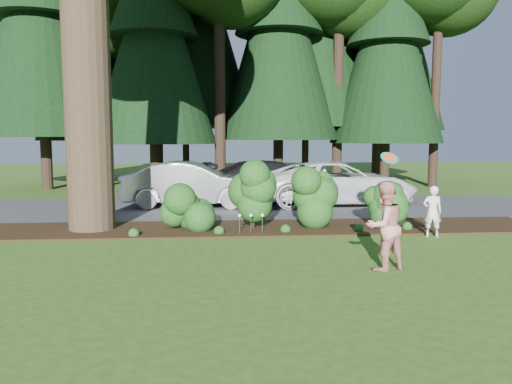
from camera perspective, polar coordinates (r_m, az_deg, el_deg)
ground at (r=10.80m, az=1.92°, el=-7.36°), size 80.00×80.00×0.00m
mulch_bed at (r=13.96m, az=0.41°, el=-4.14°), size 16.00×2.50×0.05m
driveway at (r=18.15m, az=-0.75°, el=-1.76°), size 22.00×6.00×0.03m
shrub_row at (r=13.82m, az=3.64°, el=-0.97°), size 6.53×1.60×1.61m
lily_cluster at (r=13.02m, az=-0.58°, el=-2.79°), size 0.69×0.09×0.57m
tree_wall at (r=27.74m, az=-1.54°, el=20.78°), size 25.66×12.15×17.09m
car_silver_wagon at (r=18.20m, az=-7.23°, el=0.87°), size 5.12×2.18×1.64m
car_white_suv at (r=18.93m, az=9.27°, el=1.02°), size 5.93×2.87×1.63m
car_dark_suv at (r=20.06m, az=2.01°, el=1.34°), size 5.75×2.96×1.60m
child at (r=13.54m, az=19.51°, el=-2.10°), size 0.54×0.41×1.32m
adult at (r=9.87m, az=14.41°, el=-3.78°), size 1.01×0.91×1.71m
frisbee at (r=13.36m, az=15.01°, el=3.79°), size 0.51×0.41×0.35m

